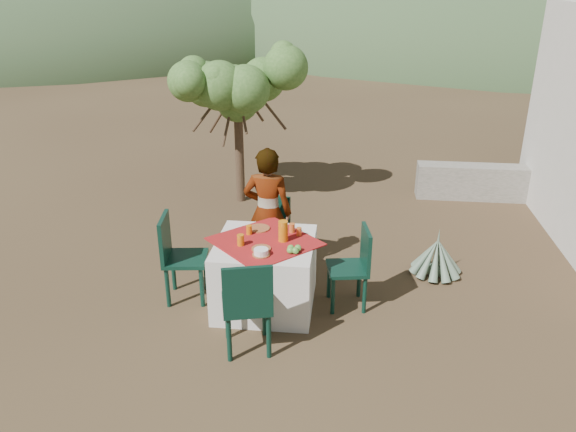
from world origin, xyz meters
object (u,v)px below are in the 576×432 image
object	(u,v)px
chair_far	(272,227)
juice_pitcher	(283,231)
chair_left	(177,254)
shrub_tree	(243,94)
agave	(436,257)
chair_right	(355,264)
person	(268,213)
chair_near	(247,303)
table	(265,273)

from	to	relation	value
chair_far	juice_pitcher	xyz separation A→B (m)	(0.26, -0.97, 0.40)
chair_far	chair_left	distance (m)	1.32
shrub_tree	agave	world-z (taller)	shrub_tree
chair_left	shrub_tree	bearing A→B (deg)	-10.61
chair_right	agave	xyz separation A→B (m)	(0.98, 0.81, -0.28)
person	agave	bearing A→B (deg)	-170.87
chair_left	chair_right	xyz separation A→B (m)	(1.90, 0.08, -0.04)
chair_left	chair_far	bearing A→B (deg)	-50.25
chair_near	shrub_tree	xyz separation A→B (m)	(-0.77, 3.96, 1.14)
chair_near	shrub_tree	world-z (taller)	shrub_tree
person	juice_pitcher	bearing A→B (deg)	114.85
chair_left	agave	bearing A→B (deg)	-80.60
chair_near	juice_pitcher	world-z (taller)	juice_pitcher
agave	chair_left	bearing A→B (deg)	-162.98
chair_near	table	bearing A→B (deg)	-107.13
table	person	xyz separation A→B (m)	(-0.08, 0.72, 0.40)
chair_far	shrub_tree	size ratio (longest dim) A/B	0.40
chair_near	person	distance (m)	1.61
agave	table	bearing A→B (deg)	-154.73
chair_right	shrub_tree	bearing A→B (deg)	-159.55
person	juice_pitcher	xyz separation A→B (m)	(0.27, -0.70, 0.09)
table	chair_far	world-z (taller)	chair_far
chair_far	chair_near	bearing A→B (deg)	-76.37
table	chair_right	xyz separation A→B (m)	(0.94, 0.10, 0.12)
chair_left	chair_right	distance (m)	1.91
chair_near	person	bearing A→B (deg)	-103.43
juice_pitcher	chair_left	bearing A→B (deg)	-179.90
chair_far	table	bearing A→B (deg)	-73.62
table	chair_far	size ratio (longest dim) A/B	1.53
table	chair_near	distance (m)	0.89
chair_far	juice_pitcher	size ratio (longest dim) A/B	3.84
table	chair_near	bearing A→B (deg)	-92.03
chair_left	juice_pitcher	xyz separation A→B (m)	(1.15, 0.00, 0.33)
table	shrub_tree	world-z (taller)	shrub_tree
table	chair_near	xyz separation A→B (m)	(-0.03, -0.87, 0.16)
shrub_tree	agave	size ratio (longest dim) A/B	3.26
chair_left	agave	distance (m)	3.03
chair_far	chair_left	size ratio (longest dim) A/B	0.87
table	agave	size ratio (longest dim) A/B	1.98
chair_near	shrub_tree	distance (m)	4.20
chair_right	chair_near	bearing A→B (deg)	-54.89
agave	chair_far	bearing A→B (deg)	177.41
person	agave	distance (m)	2.08
chair_far	chair_right	xyz separation A→B (m)	(1.01, -0.90, 0.03)
chair_far	chair_near	world-z (taller)	chair_near
chair_far	chair_near	xyz separation A→B (m)	(0.04, -1.86, 0.07)
table	person	bearing A→B (deg)	96.11
person	agave	xyz separation A→B (m)	(1.99, 0.18, -0.56)
table	agave	world-z (taller)	table
table	shrub_tree	distance (m)	3.45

